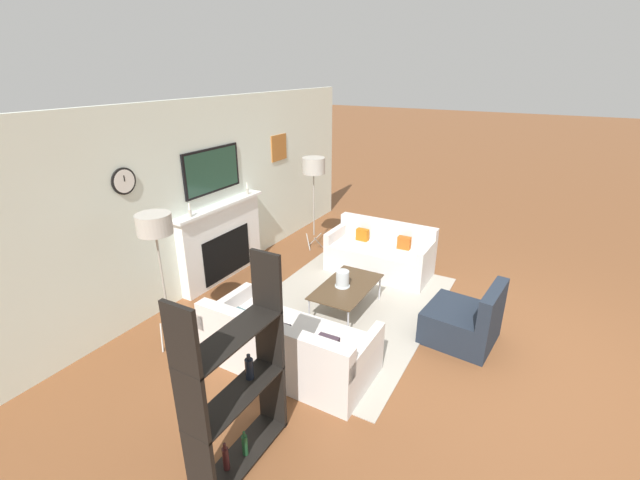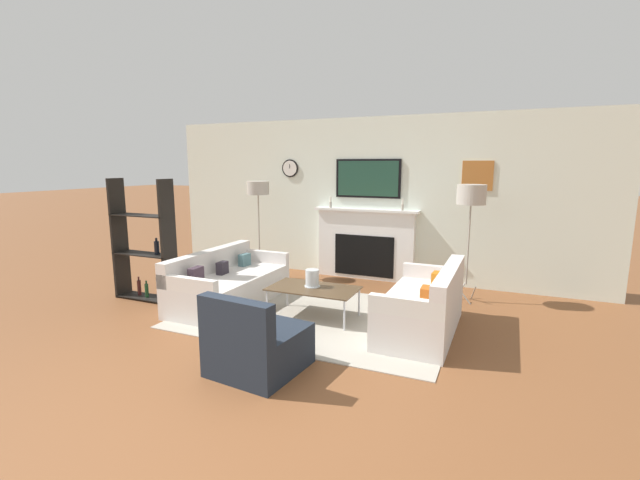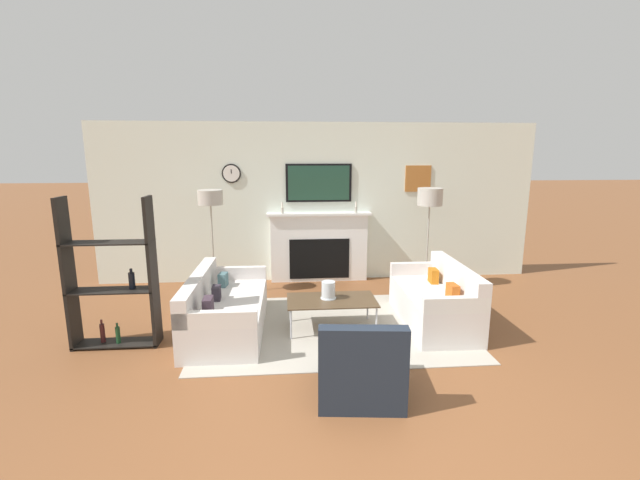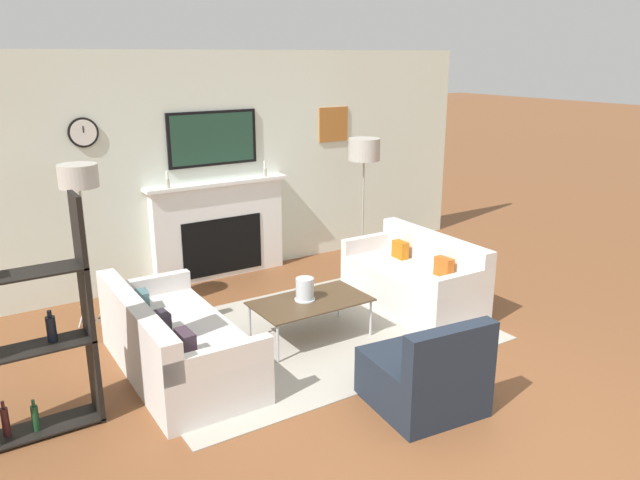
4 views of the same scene
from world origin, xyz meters
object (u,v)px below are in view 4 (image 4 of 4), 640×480
couch_right (415,281)px  shelf_unit (20,334)px  armchair (425,377)px  floor_lamp_left (78,179)px  hurricane_candle (305,290)px  floor_lamp_right (364,151)px  coffee_table (311,303)px  couch_left (174,345)px

couch_right → shelf_unit: 3.94m
armchair → shelf_unit: shelf_unit is taller
floor_lamp_left → hurricane_candle: bearing=-41.1°
armchair → floor_lamp_right: 3.62m
floor_lamp_left → shelf_unit: bearing=-116.1°
armchair → shelf_unit: size_ratio=0.50×
shelf_unit → couch_right: bearing=4.6°
couch_right → coffee_table: (-1.37, -0.06, 0.08)m
hurricane_candle → shelf_unit: shelf_unit is taller
armchair → shelf_unit: 2.97m
couch_right → armchair: 2.03m
couch_left → shelf_unit: size_ratio=1.07×
coffee_table → floor_lamp_left: (-1.68, 1.48, 1.14)m
armchair → coffee_table: size_ratio=0.78×
coffee_table → floor_lamp_left: size_ratio=0.67×
floor_lamp_right → couch_right: bearing=-103.7°
couch_left → coffee_table: 1.35m
hurricane_candle → floor_lamp_left: 2.41m
couch_left → armchair: (1.44, -1.58, -0.01)m
floor_lamp_right → floor_lamp_left: bearing=180.0°
floor_lamp_left → floor_lamp_right: bearing=-0.0°
armchair → couch_left: bearing=132.3°
floor_lamp_right → coffee_table: bearing=-139.2°
couch_right → armchair: bearing=-128.8°
couch_right → coffee_table: 1.37m
armchair → floor_lamp_left: 3.70m
coffee_table → hurricane_candle: (-0.04, 0.05, 0.12)m
coffee_table → shelf_unit: 2.58m
coffee_table → hurricane_candle: hurricane_candle is taller
couch_left → coffee_table: bearing=-2.7°
floor_lamp_right → shelf_unit: bearing=-157.8°
coffee_table → floor_lamp_right: 2.53m
couch_right → hurricane_candle: couch_right is taller
armchair → coffee_table: bearing=93.7°
coffee_table → floor_lamp_right: floor_lamp_right is taller
armchair → shelf_unit: bearing=154.3°
hurricane_candle → coffee_table: bearing=-50.7°
coffee_table → armchair: bearing=-86.3°
couch_left → shelf_unit: shelf_unit is taller
hurricane_candle → shelf_unit: 2.53m
hurricane_candle → couch_left: bearing=179.2°
couch_right → armchair: size_ratio=1.87×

